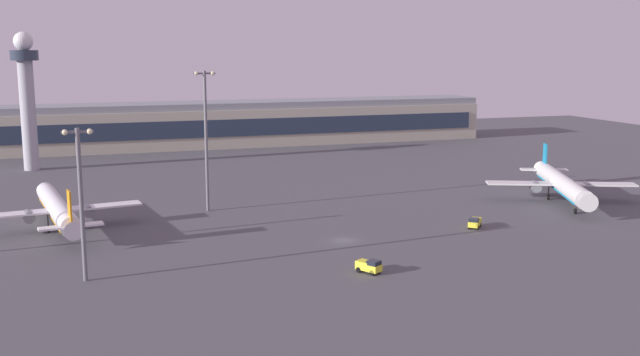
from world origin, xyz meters
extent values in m
plane|color=#4C4C51|center=(0.00, 0.00, 0.00)|extent=(416.00, 416.00, 0.00)
cube|color=#B2AD99|center=(11.93, 144.40, 7.00)|extent=(189.24, 22.00, 14.00)
cube|color=#263347|center=(11.93, 133.20, 7.70)|extent=(181.67, 0.40, 6.16)
cube|color=gray|center=(11.93, 144.40, 15.20)|extent=(189.24, 19.80, 2.40)
cylinder|color=#A8A8B2|center=(-60.42, 106.92, 16.27)|extent=(4.40, 4.40, 32.55)
cylinder|color=#2D3847|center=(-60.42, 106.92, 34.05)|extent=(8.00, 8.00, 3.00)
sphere|color=silver|center=(-60.42, 106.92, 38.07)|extent=(5.60, 5.60, 5.60)
cylinder|color=silver|center=(61.45, 16.85, 4.47)|extent=(18.96, 37.81, 4.14)
cone|color=silver|center=(53.37, -2.47, 4.47)|extent=(4.64, 3.93, 3.94)
cone|color=silver|center=(69.60, 36.36, 4.47)|extent=(4.62, 4.25, 3.73)
cube|color=silver|center=(61.87, 17.85, 4.25)|extent=(33.87, 17.48, 0.38)
cube|color=silver|center=(68.80, 34.45, 4.69)|extent=(12.07, 7.04, 0.38)
cube|color=#1984B2|center=(68.68, 34.15, 8.01)|extent=(1.65, 3.35, 7.09)
cylinder|color=slate|center=(67.40, 15.54, 3.49)|extent=(3.73, 4.55, 2.40)
cylinder|color=slate|center=(56.33, 20.17, 3.49)|extent=(3.73, 4.55, 2.40)
cube|color=#1984B2|center=(61.45, 16.85, 3.33)|extent=(17.36, 34.75, 0.39)
cylinder|color=#333338|center=(56.60, 5.26, 2.53)|extent=(0.31, 0.31, 3.87)
cylinder|color=black|center=(56.60, 5.26, 0.60)|extent=(0.86, 1.27, 1.20)
cylinder|color=#333338|center=(64.71, 18.44, 2.53)|extent=(0.31, 0.31, 3.87)
cylinder|color=black|center=(64.71, 18.44, 0.60)|extent=(0.86, 1.27, 1.20)
cylinder|color=#333338|center=(60.28, 20.29, 2.53)|extent=(0.31, 0.31, 3.87)
cylinder|color=black|center=(60.28, 20.29, 0.60)|extent=(0.86, 1.27, 1.20)
cylinder|color=white|center=(-51.66, 27.30, 4.22)|extent=(9.18, 37.23, 3.91)
cone|color=white|center=(-54.49, 46.86, 4.22)|extent=(4.03, 2.98, 3.72)
cone|color=white|center=(-48.80, 7.54, 4.22)|extent=(3.90, 3.36, 3.52)
cube|color=white|center=(-51.51, 26.28, 4.01)|extent=(33.18, 8.79, 0.36)
cube|color=white|center=(-49.08, 9.48, 4.43)|extent=(11.56, 4.07, 0.36)
cube|color=orange|center=(-49.12, 9.78, 7.56)|extent=(0.78, 3.30, 6.69)
cylinder|color=slate|center=(-57.11, 25.47, 3.29)|extent=(2.77, 3.99, 2.26)
cylinder|color=slate|center=(-45.91, 27.09, 3.29)|extent=(2.77, 3.99, 2.26)
cube|color=orange|center=(-51.66, 27.30, 3.14)|extent=(8.37, 34.24, 0.37)
cylinder|color=#333338|center=(-53.36, 39.03, 2.39)|extent=(0.29, 0.29, 3.65)
cylinder|color=black|center=(-53.36, 39.03, 0.57)|extent=(0.57, 1.18, 1.13)
cylinder|color=#333338|center=(-53.53, 24.43, 2.39)|extent=(0.29, 0.29, 3.65)
cylinder|color=black|center=(-53.53, 24.43, 0.57)|extent=(0.57, 1.18, 1.13)
cylinder|color=#333338|center=(-49.05, 25.08, 2.39)|extent=(0.29, 0.29, 3.65)
cylinder|color=black|center=(-49.05, 25.08, 0.57)|extent=(0.57, 1.18, 1.13)
cube|color=yellow|center=(28.15, 0.12, 1.00)|extent=(2.89, 2.90, 1.10)
cube|color=#1E232D|center=(28.15, 0.12, 1.90)|extent=(2.60, 2.60, 0.70)
cube|color=yellow|center=(29.41, 1.53, 1.15)|extent=(3.03, 3.07, 1.40)
cylinder|color=black|center=(28.58, -0.67, 0.45)|extent=(0.82, 0.87, 0.90)
cylinder|color=black|center=(27.32, 0.47, 0.45)|extent=(0.82, 0.87, 0.90)
cylinder|color=black|center=(30.38, 1.33, 0.45)|extent=(0.82, 0.87, 0.90)
cylinder|color=black|center=(29.12, 2.47, 0.45)|extent=(0.82, 0.87, 0.90)
cube|color=yellow|center=(-2.67, -21.28, 1.00)|extent=(2.81, 2.84, 1.10)
cube|color=#1E232D|center=(-2.67, -21.28, 1.90)|extent=(2.54, 2.54, 0.70)
cube|color=yellow|center=(-3.68, -19.68, 1.15)|extent=(2.90, 3.05, 1.40)
cylinder|color=black|center=(-1.80, -21.07, 0.45)|extent=(0.73, 0.92, 0.90)
cylinder|color=black|center=(-3.24, -21.98, 0.45)|extent=(0.73, 0.92, 0.90)
cylinder|color=black|center=(-3.22, -18.80, 0.45)|extent=(0.73, 0.92, 0.90)
cylinder|color=black|center=(-4.66, -19.70, 0.45)|extent=(0.73, 0.92, 0.90)
cylinder|color=slate|center=(-19.98, 34.11, 15.64)|extent=(0.70, 0.70, 31.29)
cube|color=slate|center=(-19.98, 34.11, 30.69)|extent=(4.80, 0.40, 0.40)
sphere|color=#F9EAB2|center=(-21.78, 34.11, 30.69)|extent=(0.90, 0.90, 0.90)
sphere|color=#F9EAB2|center=(-18.18, 34.11, 30.69)|extent=(0.90, 0.90, 0.90)
cylinder|color=slate|center=(-47.10, -10.12, 12.09)|extent=(0.70, 0.70, 24.18)
cube|color=slate|center=(-47.10, -10.12, 23.58)|extent=(4.80, 0.40, 0.40)
sphere|color=#F9EAB2|center=(-48.90, -10.12, 23.58)|extent=(0.90, 0.90, 0.90)
sphere|color=#F9EAB2|center=(-45.30, -10.12, 23.58)|extent=(0.90, 0.90, 0.90)
camera|label=1|loc=(-47.31, -127.30, 36.18)|focal=41.27mm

